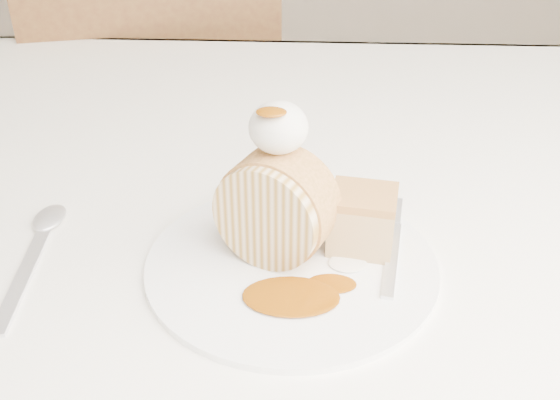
{
  "coord_description": "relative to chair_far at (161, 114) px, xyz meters",
  "views": [
    {
      "loc": [
        0.03,
        -0.38,
        1.07
      ],
      "look_at": [
        0.01,
        0.04,
        0.81
      ],
      "focal_mm": 40.0,
      "sensor_mm": 36.0,
      "label": 1
    }
  ],
  "objects": [
    {
      "name": "table",
      "position": [
        0.27,
        -0.6,
        0.12
      ],
      "size": [
        1.4,
        0.9,
        0.75
      ],
      "color": "white",
      "rests_on": "ground"
    },
    {
      "name": "chair_far",
      "position": [
        0.0,
        0.0,
        0.0
      ],
      "size": [
        0.56,
        0.56,
        0.95
      ],
      "rotation": [
        0.0,
        0.0,
        3.42
      ],
      "color": "brown",
      "rests_on": "ground"
    },
    {
      "name": "plate",
      "position": [
        0.3,
        -0.77,
        0.21
      ],
      "size": [
        0.28,
        0.28,
        0.01
      ],
      "primitive_type": "cylinder",
      "rotation": [
        0.0,
        0.0,
        -0.16
      ],
      "color": "white",
      "rests_on": "table"
    },
    {
      "name": "roulade_slice",
      "position": [
        0.28,
        -0.76,
        0.26
      ],
      "size": [
        0.1,
        0.08,
        0.09
      ],
      "primitive_type": "cylinder",
      "rotation": [
        1.57,
        0.0,
        -0.42
      ],
      "color": "beige",
      "rests_on": "plate"
    },
    {
      "name": "cake_chunk",
      "position": [
        0.35,
        -0.74,
        0.23
      ],
      "size": [
        0.06,
        0.06,
        0.04
      ],
      "primitive_type": "cube",
      "rotation": [
        0.0,
        0.0,
        -0.16
      ],
      "color": "tan",
      "rests_on": "plate"
    },
    {
      "name": "whipped_cream",
      "position": [
        0.28,
        -0.75,
        0.32
      ],
      "size": [
        0.05,
        0.05,
        0.04
      ],
      "primitive_type": "ellipsoid",
      "color": "silver",
      "rests_on": "roulade_slice"
    },
    {
      "name": "caramel_drizzle",
      "position": [
        0.28,
        -0.76,
        0.34
      ],
      "size": [
        0.02,
        0.02,
        0.01
      ],
      "primitive_type": "ellipsoid",
      "color": "#793C05",
      "rests_on": "whipped_cream"
    },
    {
      "name": "caramel_pool",
      "position": [
        0.3,
        -0.82,
        0.21
      ],
      "size": [
        0.08,
        0.06,
        0.0
      ],
      "primitive_type": null,
      "rotation": [
        0.0,
        0.0,
        -0.16
      ],
      "color": "#793C05",
      "rests_on": "plate"
    },
    {
      "name": "fork",
      "position": [
        0.38,
        -0.76,
        0.21
      ],
      "size": [
        0.04,
        0.14,
        0.0
      ],
      "primitive_type": "cube",
      "rotation": [
        0.0,
        0.0,
        -0.17
      ],
      "color": "silver",
      "rests_on": "plate"
    },
    {
      "name": "spoon",
      "position": [
        0.08,
        -0.8,
        0.21
      ],
      "size": [
        0.04,
        0.16,
        0.0
      ],
      "primitive_type": "cube",
      "rotation": [
        0.0,
        0.0,
        0.12
      ],
      "color": "silver",
      "rests_on": "table"
    }
  ]
}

